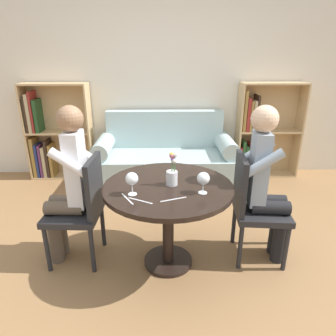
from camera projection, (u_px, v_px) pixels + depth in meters
ground_plane at (168, 262)px, 2.52m from camera, size 16.00×16.00×0.00m
back_wall at (164, 76)px, 4.00m from camera, size 5.20×0.05×2.70m
round_table at (168, 201)px, 2.31m from camera, size 0.99×0.99×0.71m
couch at (165, 160)px, 3.97m from camera, size 1.80×0.80×0.92m
bookshelf_left at (52, 136)px, 4.09m from camera, size 0.85×0.28×1.29m
bookshelf_right at (259, 134)px, 4.15m from camera, size 0.85×0.28×1.29m
chair_left at (82, 206)px, 2.40m from camera, size 0.44×0.44×0.90m
chair_right at (253, 204)px, 2.43m from camera, size 0.46×0.46×0.90m
person_left at (68, 185)px, 2.34m from camera, size 0.43×0.35×1.30m
person_right at (267, 183)px, 2.35m from camera, size 0.44×0.36×1.30m
wine_glass_left at (132, 179)px, 2.07m from camera, size 0.09×0.09×0.17m
wine_glass_right at (203, 179)px, 2.10m from camera, size 0.09×0.09×0.16m
flower_vase at (172, 173)px, 2.24m from camera, size 0.09×0.09×0.26m
knife_left_setting at (140, 201)px, 2.02m from camera, size 0.17×0.10×0.00m
fork_left_setting at (127, 199)px, 2.05m from camera, size 0.10×0.17×0.00m
knife_right_setting at (173, 199)px, 2.04m from camera, size 0.18×0.07×0.00m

